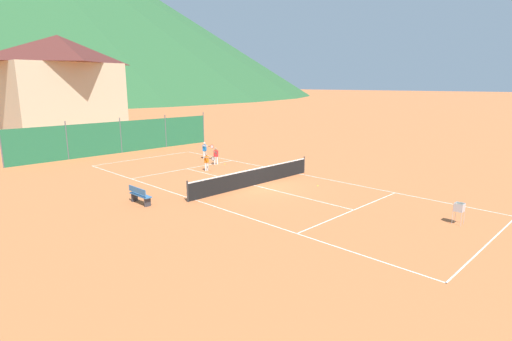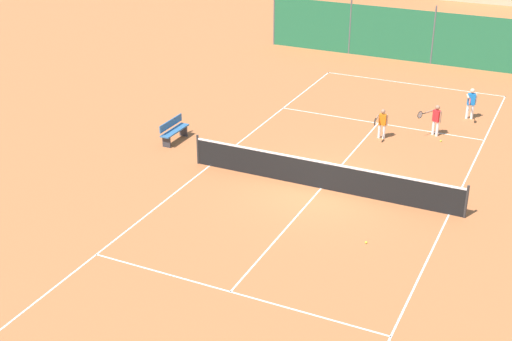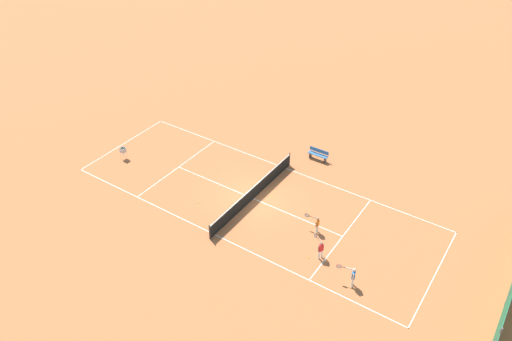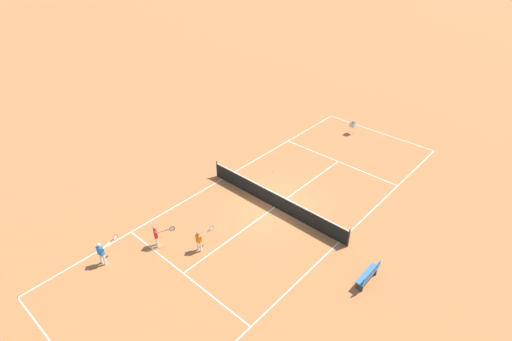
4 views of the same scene
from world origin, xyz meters
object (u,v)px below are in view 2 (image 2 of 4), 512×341
at_px(player_near_service, 382,122).
at_px(tennis_ball_by_net_left, 366,242).
at_px(player_near_baseline, 435,118).
at_px(player_far_baseline, 471,102).
at_px(tennis_ball_mid_court, 308,172).
at_px(courtside_bench, 174,130).
at_px(tennis_ball_by_net_right, 441,141).
at_px(tennis_net, 322,174).

xyz_separation_m(player_near_service, tennis_ball_by_net_left, (1.81, -7.58, -0.65)).
height_order(player_near_service, player_near_baseline, player_near_baseline).
xyz_separation_m(player_far_baseline, tennis_ball_by_net_left, (-0.81, -11.11, -0.71)).
height_order(tennis_ball_mid_court, tennis_ball_by_net_left, same).
distance_m(tennis_ball_mid_court, tennis_ball_by_net_left, 4.82).
relative_size(tennis_ball_mid_court, courtside_bench, 0.04).
relative_size(player_near_baseline, tennis_ball_mid_court, 18.41).
bearing_deg(courtside_bench, tennis_ball_by_net_left, -24.91).
xyz_separation_m(player_far_baseline, courtside_bench, (-9.51, -7.07, -0.29)).
height_order(player_near_service, tennis_ball_by_net_left, player_near_service).
height_order(player_far_baseline, courtside_bench, player_far_baseline).
xyz_separation_m(tennis_ball_by_net_right, tennis_ball_by_net_left, (-0.30, -8.25, 0.00)).
xyz_separation_m(player_far_baseline, player_near_service, (-2.62, -3.52, -0.07)).
bearing_deg(courtside_bench, tennis_ball_by_net_right, 25.09).
bearing_deg(player_near_baseline, tennis_net, -110.55).
relative_size(player_near_service, tennis_ball_by_net_left, 17.54).
distance_m(player_far_baseline, player_near_baseline, 2.52).
height_order(player_near_baseline, tennis_ball_by_net_right, player_near_baseline).
relative_size(player_near_service, tennis_ball_by_net_right, 17.54).
bearing_deg(courtside_bench, player_far_baseline, 36.63).
distance_m(tennis_ball_by_net_right, tennis_ball_by_net_left, 8.26).
distance_m(player_far_baseline, player_near_service, 4.39).
bearing_deg(tennis_ball_by_net_right, player_near_service, -162.46).
height_order(tennis_net, player_near_service, player_near_service).
xyz_separation_m(tennis_ball_mid_court, tennis_ball_by_net_right, (3.47, 4.62, 0.00)).
xyz_separation_m(player_near_baseline, tennis_ball_by_net_right, (0.38, -0.50, -0.68)).
xyz_separation_m(tennis_net, tennis_ball_by_net_left, (2.35, -2.69, -0.47)).
bearing_deg(tennis_ball_mid_court, tennis_net, -49.08).
relative_size(player_near_service, courtside_bench, 0.77).
xyz_separation_m(tennis_net, player_near_service, (0.54, 4.89, 0.18)).
relative_size(tennis_ball_by_net_left, courtside_bench, 0.04).
relative_size(player_near_baseline, courtside_bench, 0.81).
bearing_deg(tennis_ball_mid_court, courtside_bench, 175.78).
xyz_separation_m(tennis_net, tennis_ball_by_net_right, (2.66, 5.56, -0.47)).
distance_m(tennis_net, player_far_baseline, 8.99).
distance_m(player_near_baseline, courtside_bench, 9.82).
distance_m(tennis_net, tennis_ball_by_net_left, 3.60).
height_order(tennis_net, player_near_baseline, player_near_baseline).
height_order(tennis_ball_by_net_right, courtside_bench, courtside_bench).
height_order(player_near_baseline, courtside_bench, player_near_baseline).
height_order(player_near_baseline, tennis_ball_mid_court, player_near_baseline).
bearing_deg(tennis_net, player_near_service, 83.70).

